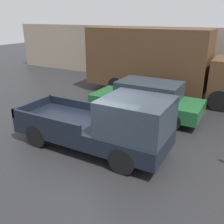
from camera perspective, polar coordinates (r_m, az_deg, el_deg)
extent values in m
plane|color=#232326|center=(8.32, -5.10, -9.65)|extent=(60.00, 60.00, 0.00)
cube|color=gray|center=(17.20, 15.27, 12.24)|extent=(28.00, 0.15, 3.59)
cube|color=black|center=(8.49, -4.84, -4.05)|extent=(5.28, 1.96, 0.55)
cube|color=#28333D|center=(7.44, 5.54, -0.97)|extent=(2.01, 1.84, 1.08)
cube|color=black|center=(9.68, -7.76, 1.79)|extent=(2.91, 0.10, 0.30)
cube|color=black|center=(8.37, -15.29, -1.96)|extent=(2.91, 0.10, 0.30)
cube|color=black|center=(9.92, -17.51, 1.46)|extent=(0.10, 1.96, 0.30)
cylinder|color=black|center=(8.61, 7.62, -5.55)|extent=(0.82, 0.26, 0.82)
cylinder|color=black|center=(7.22, 2.43, -11.00)|extent=(0.82, 0.26, 0.82)
cylinder|color=black|center=(10.12, -9.85, -1.47)|extent=(0.82, 0.26, 0.82)
cylinder|color=black|center=(8.98, -16.68, -5.14)|extent=(0.82, 0.26, 0.82)
cube|color=#1E592D|center=(11.26, 7.63, 1.97)|extent=(4.89, 1.91, 0.58)
cube|color=#28333D|center=(11.02, 8.50, 5.04)|extent=(2.69, 1.68, 0.71)
cylinder|color=black|center=(11.71, 16.03, 0.83)|extent=(0.69, 0.22, 0.69)
cylinder|color=black|center=(10.15, 13.71, -2.10)|extent=(0.69, 0.22, 0.69)
cylinder|color=black|center=(12.66, 2.65, 3.17)|extent=(0.69, 0.22, 0.69)
cylinder|color=black|center=(11.23, -1.26, 0.81)|extent=(0.69, 0.22, 0.69)
cube|color=#4C331E|center=(14.40, 8.07, 12.22)|extent=(6.66, 2.43, 3.17)
cylinder|color=black|center=(14.88, 24.29, 4.69)|extent=(1.01, 0.30, 1.01)
cylinder|color=black|center=(12.81, 23.27, 2.39)|extent=(1.01, 0.30, 1.01)
cylinder|color=black|center=(16.19, 4.68, 7.71)|extent=(1.01, 0.30, 1.01)
cylinder|color=black|center=(14.31, 1.06, 5.98)|extent=(1.01, 0.30, 1.01)
cube|color=gold|center=(17.25, 13.03, 8.01)|extent=(0.45, 0.40, 0.96)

